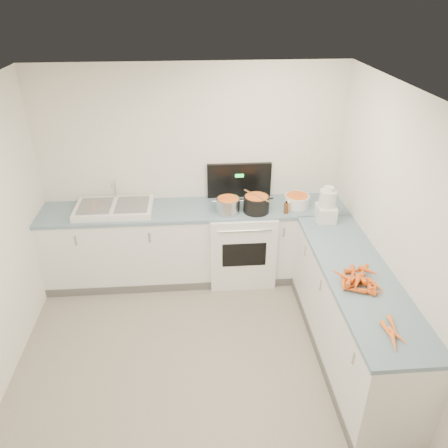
{
  "coord_description": "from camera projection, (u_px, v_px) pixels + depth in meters",
  "views": [
    {
      "loc": [
        -0.01,
        -2.78,
        3.21
      ],
      "look_at": [
        0.3,
        1.1,
        1.05
      ],
      "focal_mm": 35.0,
      "sensor_mm": 36.0,
      "label": 1
    }
  ],
  "objects": [
    {
      "name": "floor",
      "position": [
        201.0,
        384.0,
        3.98
      ],
      "size": [
        3.5,
        4.0,
        0.0
      ],
      "primitive_type": null,
      "color": "gray",
      "rests_on": "ground"
    },
    {
      "name": "ceiling",
      "position": [
        191.0,
        110.0,
        2.77
      ],
      "size": [
        3.5,
        4.0,
        0.0
      ],
      "primitive_type": null,
      "rotation": [
        3.14,
        0.0,
        0.0
      ],
      "color": "white",
      "rests_on": "ground"
    },
    {
      "name": "wall_back",
      "position": [
        193.0,
        173.0,
        5.12
      ],
      "size": [
        3.5,
        0.0,
        2.5
      ],
      "primitive_type": null,
      "rotation": [
        1.57,
        0.0,
        0.0
      ],
      "color": "white",
      "rests_on": "ground"
    },
    {
      "name": "wall_right",
      "position": [
        415.0,
        262.0,
        3.5
      ],
      "size": [
        0.0,
        4.0,
        2.5
      ],
      "primitive_type": null,
      "rotation": [
        1.57,
        0.0,
        -1.57
      ],
      "color": "white",
      "rests_on": "ground"
    },
    {
      "name": "counter_back",
      "position": [
        195.0,
        243.0,
        5.24
      ],
      "size": [
        3.5,
        0.62,
        0.94
      ],
      "color": "white",
      "rests_on": "ground"
    },
    {
      "name": "counter_right",
      "position": [
        352.0,
        314.0,
        4.12
      ],
      "size": [
        0.62,
        2.2,
        0.94
      ],
      "color": "white",
      "rests_on": "ground"
    },
    {
      "name": "stove",
      "position": [
        241.0,
        241.0,
        5.26
      ],
      "size": [
        0.76,
        0.65,
        1.36
      ],
      "color": "white",
      "rests_on": "ground"
    },
    {
      "name": "sink",
      "position": [
        114.0,
        208.0,
        4.93
      ],
      "size": [
        0.86,
        0.52,
        0.31
      ],
      "color": "white",
      "rests_on": "counter_back"
    },
    {
      "name": "steel_pot",
      "position": [
        228.0,
        206.0,
        4.87
      ],
      "size": [
        0.32,
        0.32,
        0.2
      ],
      "primitive_type": "cylinder",
      "rotation": [
        0.0,
        0.0,
        0.24
      ],
      "color": "silver",
      "rests_on": "stove"
    },
    {
      "name": "black_pot",
      "position": [
        256.0,
        205.0,
        4.89
      ],
      "size": [
        0.35,
        0.35,
        0.21
      ],
      "primitive_type": "cylinder",
      "rotation": [
        0.0,
        0.0,
        0.25
      ],
      "color": "black",
      "rests_on": "stove"
    },
    {
      "name": "wooden_spoon",
      "position": [
        257.0,
        196.0,
        4.84
      ],
      "size": [
        0.24,
        0.34,
        0.02
      ],
      "primitive_type": "cylinder",
      "rotation": [
        1.57,
        0.0,
        0.6
      ],
      "color": "#AD7A47",
      "rests_on": "black_pot"
    },
    {
      "name": "mixing_bowl",
      "position": [
        297.0,
        201.0,
        5.03
      ],
      "size": [
        0.29,
        0.29,
        0.13
      ],
      "primitive_type": "cylinder",
      "rotation": [
        0.0,
        0.0,
        0.01
      ],
      "color": "white",
      "rests_on": "counter_back"
    },
    {
      "name": "extract_bottle",
      "position": [
        286.0,
        208.0,
        4.87
      ],
      "size": [
        0.05,
        0.05,
        0.13
      ],
      "primitive_type": "cylinder",
      "color": "#593319",
      "rests_on": "counter_back"
    },
    {
      "name": "spice_jar",
      "position": [
        288.0,
        207.0,
        4.93
      ],
      "size": [
        0.06,
        0.06,
        0.1
      ],
      "primitive_type": "cylinder",
      "color": "#E5B266",
      "rests_on": "counter_back"
    },
    {
      "name": "food_processor",
      "position": [
        327.0,
        206.0,
        4.68
      ],
      "size": [
        0.2,
        0.24,
        0.39
      ],
      "color": "white",
      "rests_on": "counter_right"
    },
    {
      "name": "carrot_pile",
      "position": [
        360.0,
        281.0,
        3.73
      ],
      "size": [
        0.41,
        0.43,
        0.09
      ],
      "color": "orange",
      "rests_on": "counter_right"
    },
    {
      "name": "peeled_carrots",
      "position": [
        393.0,
        333.0,
        3.2
      ],
      "size": [
        0.15,
        0.36,
        0.04
      ],
      "color": "orange",
      "rests_on": "counter_right"
    },
    {
      "name": "peelings",
      "position": [
        97.0,
        205.0,
        4.9
      ],
      "size": [
        0.22,
        0.24,
        0.01
      ],
      "color": "tan",
      "rests_on": "sink"
    }
  ]
}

